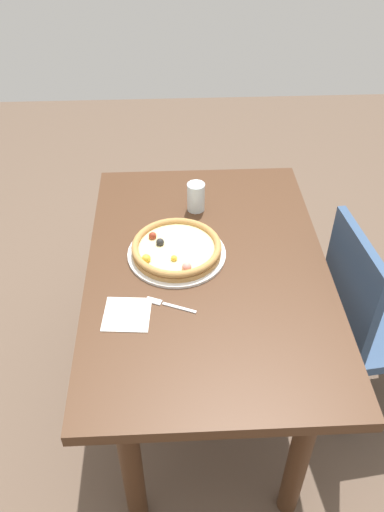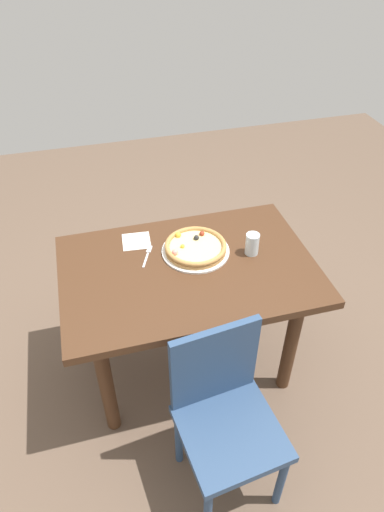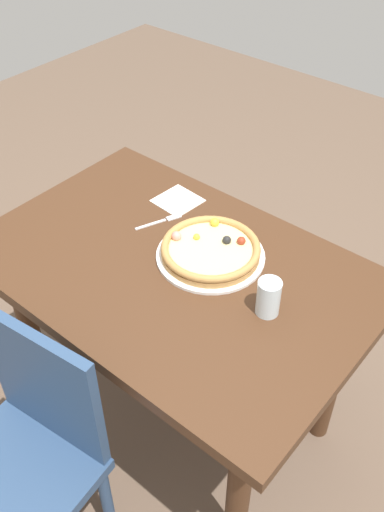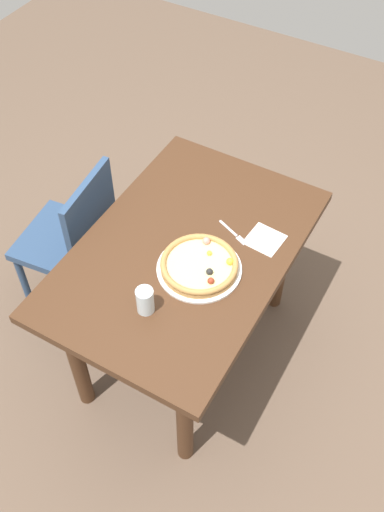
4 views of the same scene
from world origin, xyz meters
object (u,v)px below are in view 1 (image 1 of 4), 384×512
at_px(plate, 177,254).
at_px(chair_near, 371,318).
at_px(drinking_glass, 196,197).
at_px(dining_table, 207,291).
at_px(napkin, 127,314).
at_px(pizza, 176,248).
at_px(fork, 166,304).

bearing_deg(plate, chair_near, -95.69).
bearing_deg(drinking_glass, chair_near, -117.73).
bearing_deg(dining_table, napkin, 128.50).
relative_size(chair_near, drinking_glass, 7.71).
bearing_deg(pizza, plate, -47.07).
xyz_separation_m(chair_near, plate, (0.07, 0.72, 0.29)).
bearing_deg(napkin, dining_table, -51.50).
height_order(plate, pizza, pizza).
bearing_deg(chair_near, dining_table, -97.35).
xyz_separation_m(drinking_glass, napkin, (-0.53, 0.24, -0.05)).
relative_size(dining_table, fork, 7.65).
height_order(pizza, napkin, pizza).
relative_size(plate, drinking_glass, 3.01).
xyz_separation_m(dining_table, napkin, (-0.21, 0.26, 0.12)).
relative_size(plate, napkin, 2.40).
xyz_separation_m(pizza, napkin, (-0.27, 0.16, -0.03)).
relative_size(dining_table, chair_near, 1.41).
bearing_deg(chair_near, fork, -84.45).
relative_size(pizza, napkin, 2.18).
xyz_separation_m(chair_near, napkin, (-0.20, 0.88, 0.28)).
distance_m(chair_near, fork, 0.82).
bearing_deg(fork, pizza, -76.30).
relative_size(fork, napkin, 1.13).
relative_size(dining_table, napkin, 8.66).
bearing_deg(dining_table, drinking_glass, 3.79).
distance_m(pizza, drinking_glass, 0.28).
xyz_separation_m(dining_table, chair_near, (-0.01, -0.62, -0.16)).
relative_size(chair_near, napkin, 6.15).
xyz_separation_m(plate, pizza, (-0.00, 0.00, 0.03)).
relative_size(plate, fork, 2.12).
distance_m(chair_near, drinking_glass, 0.80).
distance_m(plate, pizza, 0.03).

